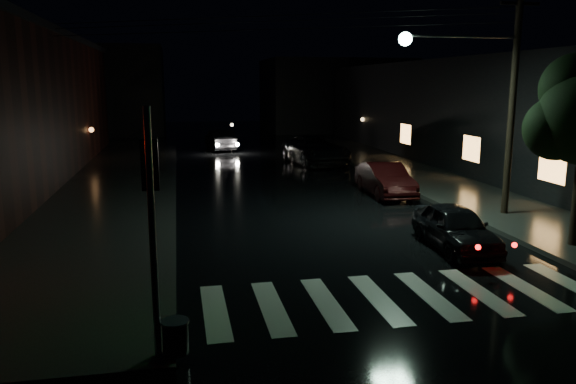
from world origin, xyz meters
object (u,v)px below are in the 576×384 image
parked_car_d (316,150)px  oncoming_car (220,140)px  parked_car_a (455,227)px  parked_car_b (385,179)px  parked_car_c (312,154)px

parked_car_d → oncoming_car: parked_car_d is taller
parked_car_a → oncoming_car: 26.06m
oncoming_car → parked_car_d: bearing=116.8°
parked_car_a → parked_car_b: parked_car_b is taller
parked_car_b → oncoming_car: oncoming_car is taller
parked_car_d → parked_car_b: bearing=-92.8°
parked_car_c → oncoming_car: (-4.67, 8.35, 0.07)m
parked_car_c → parked_car_d: parked_car_d is taller
parked_car_b → oncoming_car: (-5.58, 17.83, 0.03)m
parked_car_b → parked_car_c: (-0.91, 9.48, -0.04)m
parked_car_d → parked_car_c: bearing=-130.2°
parked_car_b → oncoming_car: size_ratio=0.96×
parked_car_b → parked_car_d: bearing=94.7°
parked_car_a → parked_car_b: (0.83, 7.80, 0.06)m
parked_car_a → oncoming_car: (-4.75, 25.63, 0.09)m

